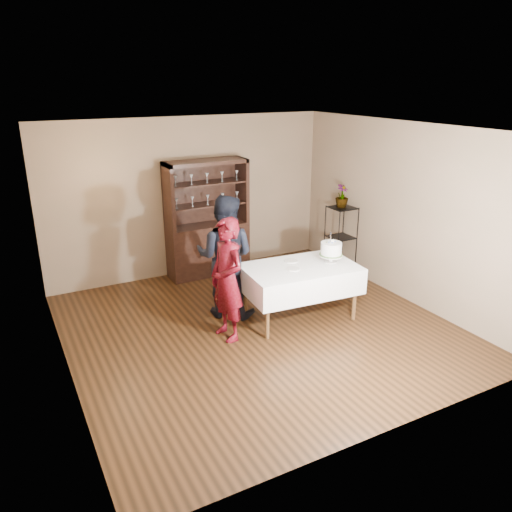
{
  "coord_description": "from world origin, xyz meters",
  "views": [
    {
      "loc": [
        -2.95,
        -5.46,
        3.29
      ],
      "look_at": [
        0.01,
        0.1,
        1.03
      ],
      "focal_mm": 35.0,
      "sensor_mm": 36.0,
      "label": 1
    }
  ],
  "objects_px": {
    "cake_table": "(300,279)",
    "potted_plant": "(342,196)",
    "plant_etagere": "(341,237)",
    "man": "(225,256)",
    "woman": "(227,280)",
    "cake": "(331,250)",
    "china_hutch": "(208,237)"
  },
  "relations": [
    {
      "from": "china_hutch",
      "to": "cake_table",
      "type": "height_order",
      "value": "china_hutch"
    },
    {
      "from": "cake_table",
      "to": "woman",
      "type": "bearing_deg",
      "value": -178.27
    },
    {
      "from": "china_hutch",
      "to": "cake",
      "type": "bearing_deg",
      "value": -67.66
    },
    {
      "from": "man",
      "to": "potted_plant",
      "type": "height_order",
      "value": "man"
    },
    {
      "from": "plant_etagere",
      "to": "potted_plant",
      "type": "bearing_deg",
      "value": 120.8
    },
    {
      "from": "man",
      "to": "cake_table",
      "type": "bearing_deg",
      "value": -175.56
    },
    {
      "from": "plant_etagere",
      "to": "man",
      "type": "bearing_deg",
      "value": -167.1
    },
    {
      "from": "china_hutch",
      "to": "plant_etagere",
      "type": "xyz_separation_m",
      "value": [
        2.08,
        -1.05,
        -0.01
      ]
    },
    {
      "from": "china_hutch",
      "to": "plant_etagere",
      "type": "height_order",
      "value": "china_hutch"
    },
    {
      "from": "woman",
      "to": "cake",
      "type": "relative_size",
      "value": 3.58
    },
    {
      "from": "china_hutch",
      "to": "woman",
      "type": "relative_size",
      "value": 1.21
    },
    {
      "from": "china_hutch",
      "to": "potted_plant",
      "type": "height_order",
      "value": "china_hutch"
    },
    {
      "from": "man",
      "to": "cake",
      "type": "height_order",
      "value": "man"
    },
    {
      "from": "cake_table",
      "to": "woman",
      "type": "distance_m",
      "value": 1.17
    },
    {
      "from": "cake_table",
      "to": "woman",
      "type": "relative_size",
      "value": 1.0
    },
    {
      "from": "cake_table",
      "to": "potted_plant",
      "type": "distance_m",
      "value": 2.15
    },
    {
      "from": "plant_etagere",
      "to": "woman",
      "type": "distance_m",
      "value": 3.03
    },
    {
      "from": "woman",
      "to": "cake",
      "type": "distance_m",
      "value": 1.63
    },
    {
      "from": "plant_etagere",
      "to": "cake_table",
      "type": "relative_size",
      "value": 0.72
    },
    {
      "from": "plant_etagere",
      "to": "china_hutch",
      "type": "bearing_deg",
      "value": 153.17
    },
    {
      "from": "cake",
      "to": "potted_plant",
      "type": "distance_m",
      "value": 1.74
    },
    {
      "from": "woman",
      "to": "china_hutch",
      "type": "bearing_deg",
      "value": 155.47
    },
    {
      "from": "china_hutch",
      "to": "potted_plant",
      "type": "bearing_deg",
      "value": -26.56
    },
    {
      "from": "woman",
      "to": "cake",
      "type": "xyz_separation_m",
      "value": [
        1.63,
        -0.02,
        0.15
      ]
    },
    {
      "from": "cake_table",
      "to": "cake",
      "type": "bearing_deg",
      "value": -6.65
    },
    {
      "from": "woman",
      "to": "cake_table",
      "type": "bearing_deg",
      "value": 83.83
    },
    {
      "from": "man",
      "to": "woman",
      "type": "bearing_deg",
      "value": 107.22
    },
    {
      "from": "plant_etagere",
      "to": "potted_plant",
      "type": "xyz_separation_m",
      "value": [
        -0.01,
        0.02,
        0.73
      ]
    },
    {
      "from": "woman",
      "to": "man",
      "type": "relative_size",
      "value": 0.93
    },
    {
      "from": "plant_etagere",
      "to": "cake_table",
      "type": "distance_m",
      "value": 2.0
    },
    {
      "from": "cake_table",
      "to": "potted_plant",
      "type": "xyz_separation_m",
      "value": [
        1.6,
        1.21,
        0.78
      ]
    },
    {
      "from": "plant_etagere",
      "to": "cake",
      "type": "distance_m",
      "value": 1.72
    }
  ]
}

